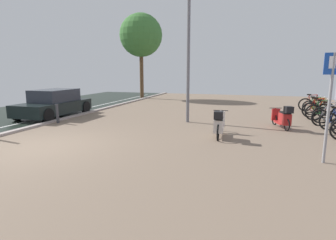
{
  "coord_description": "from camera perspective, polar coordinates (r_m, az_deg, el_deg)",
  "views": [
    {
      "loc": [
        5.89,
        -6.41,
        2.23
      ],
      "look_at": [
        3.87,
        0.24,
        0.98
      ],
      "focal_mm": 29.26,
      "sensor_mm": 36.0,
      "label": 1
    }
  ],
  "objects": [
    {
      "name": "ground",
      "position": [
        8.13,
        -17.32,
        -6.35
      ],
      "size": [
        21.0,
        40.0,
        0.13
      ],
      "color": "black"
    },
    {
      "name": "bicycle_rack_04",
      "position": [
        12.78,
        30.74,
        0.31
      ],
      "size": [
        1.39,
        0.47,
        1.0
      ],
      "color": "black",
      "rests_on": "ground"
    },
    {
      "name": "bicycle_rack_05",
      "position": [
        13.56,
        30.63,
        0.85
      ],
      "size": [
        1.4,
        0.48,
        1.03
      ],
      "color": "black",
      "rests_on": "ground"
    },
    {
      "name": "bicycle_rack_06",
      "position": [
        14.28,
        29.35,
        1.37
      ],
      "size": [
        1.4,
        0.48,
        1.03
      ],
      "color": "black",
      "rests_on": "ground"
    },
    {
      "name": "bicycle_rack_07",
      "position": [
        15.03,
        28.72,
        1.81
      ],
      "size": [
        1.41,
        0.48,
        1.03
      ],
      "color": "black",
      "rests_on": "ground"
    },
    {
      "name": "bicycle_rack_08",
      "position": [
        15.83,
        28.94,
        2.1
      ],
      "size": [
        1.38,
        0.48,
        0.99
      ],
      "color": "black",
      "rests_on": "ground"
    },
    {
      "name": "bicycle_rack_09",
      "position": [
        16.59,
        28.38,
        2.44
      ],
      "size": [
        1.32,
        0.48,
        0.96
      ],
      "color": "black",
      "rests_on": "ground"
    },
    {
      "name": "bicycle_rack_10",
      "position": [
        17.34,
        27.8,
        2.84
      ],
      "size": [
        1.42,
        0.48,
        1.02
      ],
      "color": "black",
      "rests_on": "ground"
    },
    {
      "name": "scooter_near",
      "position": [
        11.53,
        22.85,
        0.42
      ],
      "size": [
        0.78,
        1.65,
        0.95
      ],
      "color": "black",
      "rests_on": "ground"
    },
    {
      "name": "scooter_mid",
      "position": [
        9.38,
        10.58,
        -0.92
      ],
      "size": [
        0.52,
        1.78,
        0.98
      ],
      "color": "black",
      "rests_on": "ground"
    },
    {
      "name": "parked_car_near",
      "position": [
        14.67,
        -22.62,
        3.14
      ],
      "size": [
        1.88,
        3.92,
        1.32
      ],
      "color": "black",
      "rests_on": "ground"
    },
    {
      "name": "parking_sign",
      "position": [
        7.51,
        30.67,
        4.17
      ],
      "size": [
        0.4,
        0.07,
        2.64
      ],
      "color": "gray",
      "rests_on": "ground"
    },
    {
      "name": "lamp_post",
      "position": [
        11.93,
        4.26,
        14.15
      ],
      "size": [
        0.2,
        0.52,
        5.47
      ],
      "color": "slate",
      "rests_on": "ground"
    },
    {
      "name": "street_tree",
      "position": [
        22.87,
        -5.66,
        17.12
      ],
      "size": [
        3.4,
        3.4,
        6.72
      ],
      "color": "brown",
      "rests_on": "ground"
    },
    {
      "name": "bollard_far",
      "position": [
        12.7,
        -22.05,
        1.23
      ],
      "size": [
        0.12,
        0.12,
        0.82
      ],
      "color": "#38383D",
      "rests_on": "ground"
    }
  ]
}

